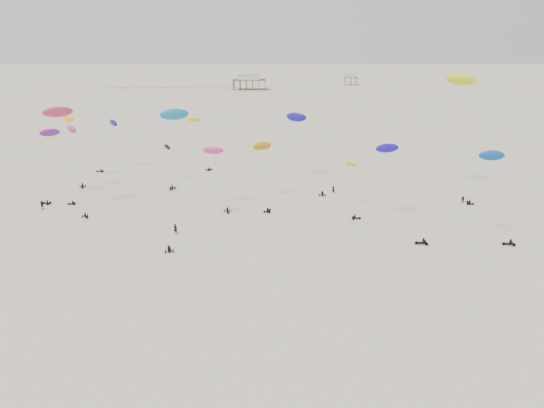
{
  "coord_description": "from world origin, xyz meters",
  "views": [
    {
      "loc": [
        -1.46,
        3.0,
        34.42
      ],
      "look_at": [
        0.0,
        88.0,
        7.0
      ],
      "focal_mm": 35.0,
      "sensor_mm": 36.0,
      "label": 1
    }
  ],
  "objects_px": {
    "rig_0": "(73,139)",
    "spectator_0": "(176,234)",
    "rig_4": "(216,165)",
    "pavilion_main": "(249,83)",
    "rig_9": "(49,147)",
    "pavilion_small": "(351,80)"
  },
  "relations": [
    {
      "from": "rig_0",
      "to": "spectator_0",
      "type": "xyz_separation_m",
      "value": [
        29.3,
        -35.42,
        -10.57
      ]
    },
    {
      "from": "rig_4",
      "to": "spectator_0",
      "type": "distance_m",
      "value": 18.59
    },
    {
      "from": "pavilion_main",
      "to": "rig_4",
      "type": "relative_size",
      "value": 1.61
    },
    {
      "from": "rig_9",
      "to": "pavilion_small",
      "type": "bearing_deg",
      "value": -9.37
    },
    {
      "from": "pavilion_small",
      "to": "rig_0",
      "type": "distance_m",
      "value": 273.81
    },
    {
      "from": "pavilion_small",
      "to": "spectator_0",
      "type": "bearing_deg",
      "value": -105.05
    },
    {
      "from": "pavilion_small",
      "to": "rig_0",
      "type": "xyz_separation_m",
      "value": [
        -106.62,
        -252.1,
        7.08
      ]
    },
    {
      "from": "pavilion_main",
      "to": "spectator_0",
      "type": "relative_size",
      "value": 9.21
    },
    {
      "from": "pavilion_small",
      "to": "rig_0",
      "type": "relative_size",
      "value": 0.55
    },
    {
      "from": "rig_0",
      "to": "spectator_0",
      "type": "relative_size",
      "value": 7.24
    },
    {
      "from": "pavilion_main",
      "to": "pavilion_small",
      "type": "relative_size",
      "value": 2.33
    },
    {
      "from": "pavilion_small",
      "to": "rig_4",
      "type": "distance_m",
      "value": 281.82
    },
    {
      "from": "pavilion_main",
      "to": "pavilion_small",
      "type": "height_order",
      "value": "pavilion_main"
    },
    {
      "from": "pavilion_main",
      "to": "rig_0",
      "type": "distance_m",
      "value": 225.19
    },
    {
      "from": "rig_9",
      "to": "spectator_0",
      "type": "bearing_deg",
      "value": -114.36
    },
    {
      "from": "pavilion_main",
      "to": "rig_4",
      "type": "bearing_deg",
      "value": -90.21
    },
    {
      "from": "rig_9",
      "to": "rig_0",
      "type": "bearing_deg",
      "value": 10.36
    },
    {
      "from": "spectator_0",
      "to": "pavilion_main",
      "type": "bearing_deg",
      "value": -75.4
    },
    {
      "from": "pavilion_main",
      "to": "rig_4",
      "type": "distance_m",
      "value": 242.76
    },
    {
      "from": "pavilion_small",
      "to": "rig_9",
      "type": "xyz_separation_m",
      "value": [
        -107.13,
        -265.05,
        7.8
      ]
    },
    {
      "from": "rig_0",
      "to": "rig_9",
      "type": "bearing_deg",
      "value": 75.02
    },
    {
      "from": "pavilion_main",
      "to": "pavilion_small",
      "type": "distance_m",
      "value": 76.16
    }
  ]
}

